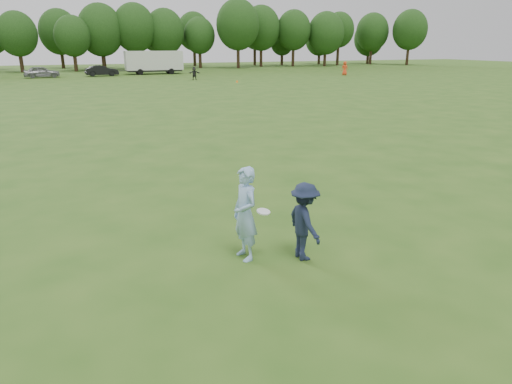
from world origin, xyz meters
TOP-DOWN VIEW (x-y plane):
  - ground at (0.00, 0.00)m, footprint 200.00×200.00m
  - thrower at (-0.10, 0.40)m, footprint 0.54×0.75m
  - defender at (0.99, -0.05)m, footprint 0.60×1.03m
  - player_far_c at (32.76, 48.54)m, footprint 1.01×0.77m
  - player_far_d at (11.19, 47.79)m, footprint 1.48×0.72m
  - car_e at (-6.05, 58.71)m, footprint 4.44×2.12m
  - car_f at (1.34, 59.19)m, footprint 4.40×1.82m
  - field_cone at (14.69, 42.34)m, footprint 0.28×0.28m
  - disc_in_play at (0.22, 0.21)m, footprint 0.30×0.30m
  - cargo_trailer at (8.72, 61.02)m, footprint 9.00×2.75m
  - treeline at (2.81, 76.90)m, footprint 130.35×18.39m

SIDE VIEW (x-z plane):
  - ground at x=0.00m, z-range 0.00..0.00m
  - field_cone at x=14.69m, z-range 0.00..0.30m
  - car_f at x=1.34m, z-range 0.00..1.42m
  - car_e at x=-6.05m, z-range 0.00..1.46m
  - player_far_d at x=11.19m, z-range 0.00..1.53m
  - defender at x=0.99m, z-range 0.00..1.58m
  - player_far_c at x=32.76m, z-range 0.00..1.87m
  - thrower at x=-0.10m, z-range 0.00..1.90m
  - disc_in_play at x=0.22m, z-range 0.97..1.06m
  - cargo_trailer at x=8.72m, z-range 0.18..3.38m
  - treeline at x=2.81m, z-range 0.39..12.13m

